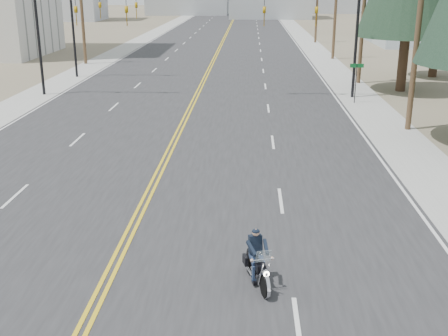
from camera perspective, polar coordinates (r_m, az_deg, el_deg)
road at (r=77.84m, az=-0.16°, el=12.67°), size 20.00×200.00×0.01m
sidewalk_left at (r=79.24m, az=-8.70°, el=12.57°), size 3.00×200.00×0.01m
sidewalk_right at (r=78.13m, az=8.50°, el=12.50°), size 3.00×200.00×0.01m
traffic_mast_left at (r=41.48m, az=-15.76°, el=13.87°), size 7.10×0.26×7.00m
traffic_mast_right at (r=39.80m, az=10.44°, el=14.08°), size 7.10×0.26×7.00m
traffic_mast_far at (r=49.23m, az=-13.23°, el=14.59°), size 6.10×0.26×7.00m
street_sign at (r=38.47m, az=13.28°, el=9.06°), size 0.90×0.06×2.62m
utility_pole_b at (r=31.63m, az=19.23°, el=14.27°), size 2.20×0.30×11.50m
utility_pole_c at (r=46.23m, az=14.01°, el=15.39°), size 2.20×0.30×11.00m
utility_pole_d at (r=61.01m, az=11.32°, el=16.40°), size 2.20×0.30×11.50m
utility_pole_left at (r=57.76m, az=-14.28°, el=15.61°), size 2.20×0.30×10.50m
motorcyclist at (r=15.04m, az=3.47°, el=-9.18°), size 1.29×2.05×1.49m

